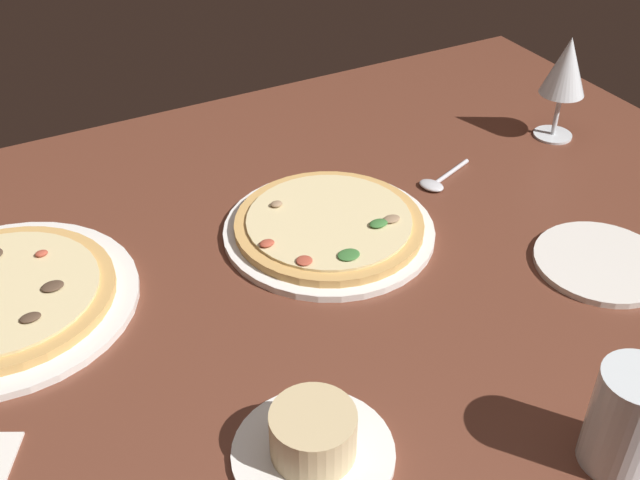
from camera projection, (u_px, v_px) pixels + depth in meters
dining_table at (310, 297)px, 98.73cm from camera, size 150.00×110.00×4.00cm
pizza_main at (329, 227)px, 105.72cm from camera, size 29.33×29.33×3.30cm
pizza_side at (2, 298)px, 93.73cm from camera, size 32.92×32.92×3.32cm
ramekin_on_saucer at (313, 440)px, 74.80cm from camera, size 16.36×16.36×6.00cm
wine_glass_far at (566, 69)px, 121.94cm from camera, size 7.30×7.30×17.33cm
water_glass at (625, 424)px, 72.77cm from camera, size 7.27×7.27×11.64cm
side_plate at (601, 262)px, 100.51cm from camera, size 17.58×17.58×0.90cm
spoon at (437, 182)px, 116.56cm from camera, size 11.47×6.25×1.00cm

